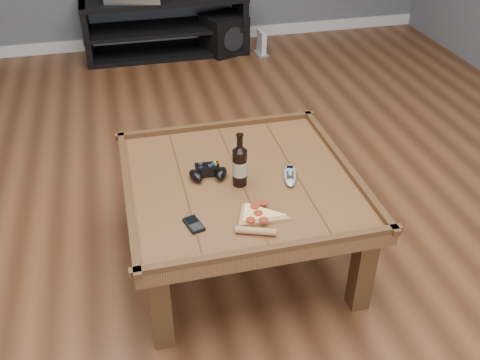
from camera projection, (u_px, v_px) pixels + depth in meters
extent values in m
plane|color=#442513|center=(240.00, 256.00, 2.59)|extent=(6.00, 6.00, 0.00)
cube|color=silver|center=(164.00, 39.00, 4.96)|extent=(5.00, 0.02, 0.10)
cube|color=#562F18|center=(240.00, 185.00, 2.35)|extent=(1.00, 1.00, 0.06)
cube|color=#3B220F|center=(161.00, 308.00, 2.06)|extent=(0.08, 0.08, 0.39)
cube|color=#3B220F|center=(362.00, 271.00, 2.22)|extent=(0.08, 0.08, 0.39)
cube|color=#3B220F|center=(141.00, 186.00, 2.73)|extent=(0.08, 0.08, 0.39)
cube|color=#3B220F|center=(297.00, 165.00, 2.90)|extent=(0.08, 0.08, 0.39)
cube|color=#3B220F|center=(218.00, 125.00, 2.72)|extent=(1.03, 0.03, 0.03)
cube|color=#3B220F|center=(272.00, 249.00, 1.94)|extent=(1.03, 0.03, 0.03)
cube|color=#3B220F|center=(344.00, 163.00, 2.42)|extent=(0.03, 1.03, 0.03)
cube|color=#3B220F|center=(128.00, 192.00, 2.23)|extent=(0.03, 1.03, 0.03)
cube|color=black|center=(166.00, 28.00, 4.66)|extent=(1.40, 0.45, 0.03)
cube|color=black|center=(168.00, 51.00, 4.78)|extent=(1.40, 0.45, 0.04)
cube|color=black|center=(87.00, 32.00, 4.52)|extent=(0.05, 0.44, 0.50)
cube|color=black|center=(240.00, 20.00, 4.78)|extent=(0.05, 0.44, 0.50)
cylinder|color=black|center=(240.00, 168.00, 2.26)|extent=(0.06, 0.06, 0.17)
cone|color=black|center=(240.00, 148.00, 2.20)|extent=(0.06, 0.06, 0.03)
cylinder|color=black|center=(240.00, 141.00, 2.19)|extent=(0.03, 0.03, 0.06)
cylinder|color=black|center=(240.00, 135.00, 2.17)|extent=(0.03, 0.03, 0.01)
cylinder|color=tan|center=(240.00, 168.00, 2.26)|extent=(0.06, 0.06, 0.07)
cube|color=black|center=(207.00, 169.00, 2.35)|extent=(0.11, 0.07, 0.04)
ellipsoid|color=black|center=(196.00, 176.00, 2.32)|extent=(0.07, 0.10, 0.04)
ellipsoid|color=black|center=(221.00, 173.00, 2.33)|extent=(0.08, 0.10, 0.04)
cylinder|color=black|center=(200.00, 164.00, 2.35)|extent=(0.02, 0.02, 0.01)
cylinder|color=black|center=(210.00, 166.00, 2.34)|extent=(0.02, 0.02, 0.01)
cylinder|color=yellow|center=(215.00, 162.00, 2.36)|extent=(0.01, 0.01, 0.01)
cylinder|color=red|center=(218.00, 163.00, 2.36)|extent=(0.01, 0.01, 0.01)
cylinder|color=#0C33CC|center=(213.00, 164.00, 2.35)|extent=(0.01, 0.01, 0.01)
cylinder|color=#0C9919|center=(216.00, 165.00, 2.35)|extent=(0.01, 0.01, 0.01)
cylinder|color=#B87D50|center=(256.00, 231.00, 2.02)|extent=(0.16, 0.08, 0.03)
cylinder|color=#9E2C14|center=(251.00, 220.00, 2.07)|extent=(0.04, 0.04, 0.00)
cylinder|color=#9E2C14|center=(264.00, 220.00, 2.07)|extent=(0.04, 0.04, 0.00)
cylinder|color=#9E2C14|center=(258.00, 213.00, 2.10)|extent=(0.04, 0.04, 0.00)
cylinder|color=#9E2C14|center=(255.00, 207.00, 2.14)|extent=(0.04, 0.04, 0.00)
cylinder|color=#9E2C14|center=(263.00, 203.00, 2.16)|extent=(0.04, 0.04, 0.00)
cube|color=black|center=(194.00, 224.00, 2.07)|extent=(0.08, 0.11, 0.01)
cube|color=black|center=(191.00, 220.00, 2.08)|extent=(0.05, 0.05, 0.00)
cube|color=black|center=(196.00, 227.00, 2.05)|extent=(0.05, 0.05, 0.00)
ellipsoid|color=#9499A1|center=(290.00, 175.00, 2.34)|extent=(0.10, 0.18, 0.03)
cube|color=black|center=(290.00, 167.00, 2.37)|extent=(0.03, 0.03, 0.00)
cube|color=black|center=(290.00, 175.00, 2.32)|extent=(0.05, 0.06, 0.00)
cube|color=black|center=(224.00, 34.00, 4.73)|extent=(0.42, 0.42, 0.33)
cylinder|color=black|center=(234.00, 39.00, 4.62)|extent=(0.20, 0.08, 0.21)
cube|color=slate|center=(261.00, 54.00, 4.77)|extent=(0.10, 0.17, 0.01)
cube|color=silver|center=(261.00, 42.00, 4.71)|extent=(0.05, 0.15, 0.20)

